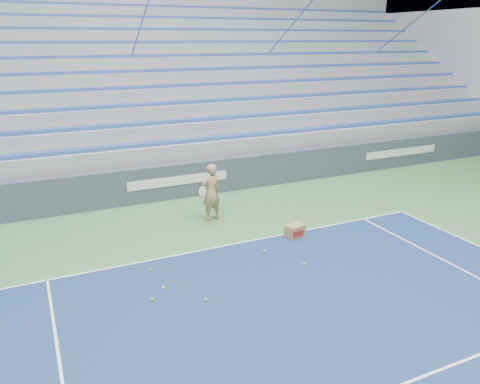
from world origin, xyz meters
The scene contains 10 objects.
sponsor_barrier centered at (0.00, 15.88, 0.55)m, with size 30.00×0.32×1.10m.
bleachers centered at (0.00, 21.60, 2.36)m, with size 31.00×9.15×7.30m.
tennis_player centered at (0.25, 13.64, 0.80)m, with size 0.94×0.88×1.60m.
ball_box centered at (1.72, 11.64, 0.17)m, with size 0.51×0.43×0.33m.
tennis_ball_0 centered at (0.62, 11.17, 0.03)m, with size 0.07×0.07×0.07m, color #AAD32B.
tennis_ball_1 centered at (1.11, 10.20, 0.03)m, with size 0.07×0.07×0.07m, color #AAD32B.
tennis_ball_2 centered at (-2.07, 11.39, 0.03)m, with size 0.07×0.07×0.07m, color #AAD32B.
tennis_ball_3 centered at (-2.02, 10.52, 0.03)m, with size 0.07×0.07×0.07m, color #AAD32B.
tennis_ball_4 centered at (-2.33, 10.18, 0.03)m, with size 0.07×0.07×0.07m, color #AAD32B.
tennis_ball_5 centered at (-1.41, 9.73, 0.03)m, with size 0.07×0.07×0.07m, color #AAD32B.
Camera 1 is at (-4.12, 2.34, 4.81)m, focal length 35.00 mm.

